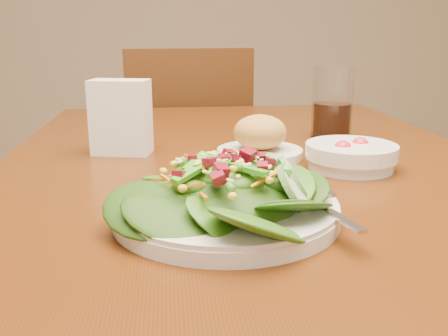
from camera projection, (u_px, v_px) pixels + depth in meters
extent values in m
cube|color=#491F08|center=(257.00, 178.00, 0.86)|extent=(0.90, 1.40, 0.04)
cylinder|color=#3F1D0A|center=(92.00, 240.00, 1.53)|extent=(0.07, 0.07, 0.71)
cylinder|color=#3F1D0A|center=(339.00, 229.00, 1.61)|extent=(0.07, 0.07, 0.71)
cube|color=#3F1D0A|center=(184.00, 181.00, 1.85)|extent=(0.47, 0.47, 0.04)
cylinder|color=#3F1D0A|center=(221.00, 217.00, 2.12)|extent=(0.04, 0.04, 0.42)
cylinder|color=#3F1D0A|center=(134.00, 224.00, 2.04)|extent=(0.04, 0.04, 0.42)
cylinder|color=#3F1D0A|center=(243.00, 253.00, 1.78)|extent=(0.04, 0.04, 0.42)
cylinder|color=#3F1D0A|center=(140.00, 263.00, 1.70)|extent=(0.04, 0.04, 0.42)
cube|color=#3F1D0A|center=(191.00, 123.00, 1.59)|extent=(0.41, 0.07, 0.47)
cylinder|color=silver|center=(226.00, 212.00, 0.61)|extent=(0.28, 0.28, 0.02)
ellipsoid|color=black|center=(226.00, 189.00, 0.61)|extent=(0.19, 0.19, 0.04)
cube|color=silver|center=(327.00, 206.00, 0.59)|extent=(0.05, 0.18, 0.01)
cylinder|color=silver|center=(260.00, 153.00, 0.91)|extent=(0.16, 0.16, 0.02)
ellipsoid|color=#AA8541|center=(260.00, 132.00, 0.90)|extent=(0.10, 0.10, 0.06)
cylinder|color=silver|center=(351.00, 156.00, 0.83)|extent=(0.15, 0.15, 0.04)
sphere|color=red|center=(360.00, 147.00, 0.84)|extent=(0.03, 0.03, 0.03)
sphere|color=red|center=(343.00, 150.00, 0.82)|extent=(0.03, 0.03, 0.03)
cylinder|color=silver|center=(332.00, 103.00, 1.06)|extent=(0.09, 0.09, 0.15)
cylinder|color=black|center=(331.00, 121.00, 1.07)|extent=(0.08, 0.08, 0.08)
cube|color=white|center=(121.00, 117.00, 0.92)|extent=(0.12, 0.08, 0.14)
cube|color=white|center=(121.00, 112.00, 0.92)|extent=(0.10, 0.07, 0.12)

